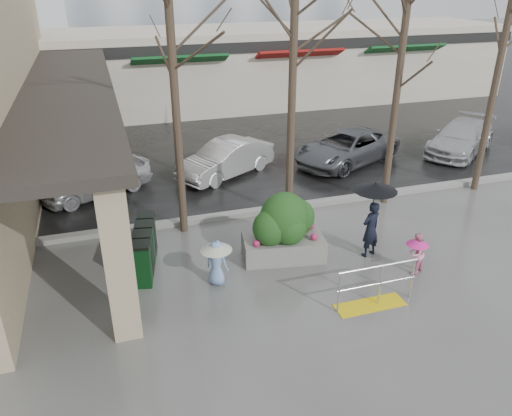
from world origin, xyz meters
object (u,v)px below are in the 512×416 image
child_blue (216,258)px  car_c (347,147)px  tree_midwest (294,35)px  woman (373,212)px  car_d (461,137)px  car_a (95,177)px  tree_west (171,46)px  child_pink (416,251)px  tree_east (508,22)px  news_boxes (145,248)px  planter (284,227)px  tree_mideast (403,45)px  handrail (374,291)px  car_b (226,159)px

child_blue → car_c: (6.70, 6.55, -0.07)m
tree_midwest → woman: (1.15, -2.82, -3.98)m
car_d → woman: bearing=-85.7°
car_c → car_a: bearing=-112.7°
tree_west → car_c: (6.98, 3.65, -4.45)m
car_a → child_pink: bearing=18.8°
tree_east → news_boxes: tree_east is taller
woman → child_pink: woman is taller
child_blue → news_boxes: (-1.53, 1.23, -0.15)m
planter → news_boxes: 3.51m
woman → child_blue: (-4.08, -0.08, -0.55)m
car_d → tree_mideast: bearing=-93.2°
news_boxes → car_d: size_ratio=0.47×
child_pink → car_a: 10.35m
planter → news_boxes: bearing=170.7°
tree_east → woman: 7.55m
child_blue → planter: size_ratio=0.51×
planter → child_pink: bearing=-30.8°
tree_west → child_blue: tree_west is taller
news_boxes → car_d: 14.20m
handrail → car_b: size_ratio=0.50×
handrail → child_pink: bearing=28.4°
car_d → car_a: bearing=-124.9°
child_pink → car_c: 7.82m
tree_west → car_d: size_ratio=1.57×
car_d → child_pink: bearing=-78.6°
woman → car_b: woman is taller
handrail → planter: (-1.16, 2.56, 0.49)m
car_c → tree_west: bearing=-86.6°
car_d → car_b: bearing=-127.2°
woman → planter: (-2.15, 0.58, -0.39)m
woman → tree_midwest: bearing=-84.7°
tree_midwest → news_boxes: size_ratio=3.45×
handrail → planter: size_ratio=0.86×
handrail → woman: size_ratio=0.92×
tree_east → tree_midwest: bearing=180.0°
tree_east → child_blue: 11.18m
tree_midwest → car_b: size_ratio=1.83×
tree_midwest → child_pink: size_ratio=6.58×
car_b → woman: bearing=-12.1°
tree_midwest → tree_east: 6.80m
child_blue → news_boxes: child_blue is taller
handrail → child_blue: (-3.09, 1.89, 0.32)m
handrail → child_blue: 3.64m
tree_mideast → car_a: 10.35m
tree_west → news_boxes: tree_west is taller
car_b → car_a: bearing=-115.0°
tree_mideast → car_c: 5.61m
woman → child_blue: bearing=-15.7°
woman → car_d: (7.66, 6.21, -0.62)m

